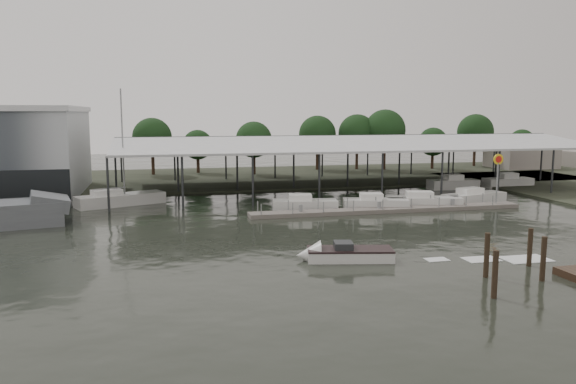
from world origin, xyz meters
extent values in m
plane|color=black|center=(0.00, 0.00, 0.00)|extent=(200.00, 200.00, 0.00)
cube|color=#373C2D|center=(0.00, 42.00, 0.10)|extent=(140.00, 30.00, 0.30)
cube|color=#2B2D30|center=(17.00, 28.00, 6.76)|extent=(58.00, 0.40, 0.30)
cylinder|color=#2B2D30|center=(-12.00, 16.50, 2.75)|extent=(0.24, 0.24, 5.50)
cylinder|color=#2B2D30|center=(-12.00, 39.50, 2.75)|extent=(0.24, 0.24, 5.50)
cylinder|color=#2B2D30|center=(46.00, 39.50, 2.75)|extent=(0.24, 0.24, 5.50)
cube|color=slate|center=(15.00, 10.00, 0.20)|extent=(28.00, 2.00, 0.40)
cylinder|color=gray|center=(2.00, 9.10, 0.80)|extent=(0.10, 0.10, 1.20)
cylinder|color=gray|center=(28.00, 10.90, 0.80)|extent=(0.10, 0.10, 1.20)
cube|color=gray|center=(14.00, 10.00, 0.70)|extent=(0.30, 0.30, 0.70)
cylinder|color=gray|center=(27.00, 10.00, 2.50)|extent=(0.16, 0.16, 5.00)
cylinder|color=yellow|center=(27.00, 10.00, 5.00)|extent=(1.10, 0.12, 1.10)
cylinder|color=red|center=(27.00, 9.93, 5.00)|extent=(0.70, 0.05, 0.70)
cube|color=gray|center=(55.00, 45.00, 2.00)|extent=(10.00, 8.00, 4.00)
cube|color=#565A60|center=(-16.65, 11.66, 1.90)|extent=(4.20, 5.10, 1.83)
cube|color=silver|center=(-11.09, 20.29, 0.50)|extent=(9.45, 6.01, 1.40)
cube|color=white|center=(-12.43, 19.71, 1.40)|extent=(3.40, 2.81, 0.80)
cylinder|color=gray|center=(-10.66, 20.47, 6.58)|extent=(0.16, 0.16, 11.34)
cylinder|color=gray|center=(-12.18, 19.82, 1.90)|extent=(3.26, 1.49, 0.12)
cube|color=silver|center=(5.05, -6.68, 0.35)|extent=(5.93, 3.14, 0.90)
cone|color=silver|center=(2.34, -6.11, 0.35)|extent=(1.98, 2.29, 2.00)
cube|color=black|center=(5.05, -6.68, 0.75)|extent=(5.95, 3.19, 0.12)
cube|color=#2B2D30|center=(4.60, -6.59, 1.00)|extent=(1.47, 1.62, 0.50)
cube|color=silver|center=(10.74, -7.90, 0.02)|extent=(2.30, 1.50, 0.04)
cube|color=silver|center=(13.67, -8.53, 0.02)|extent=(3.10, 2.00, 0.04)
cube|color=silver|center=(16.60, -9.16, 0.02)|extent=(3.90, 2.50, 0.04)
cube|color=silver|center=(7.17, 12.82, 0.50)|extent=(6.77, 3.34, 1.10)
cube|color=white|center=(6.67, 12.82, 1.30)|extent=(2.52, 1.99, 0.70)
cube|color=silver|center=(14.36, 11.78, 0.50)|extent=(6.84, 3.67, 1.10)
cube|color=white|center=(13.86, 11.78, 1.30)|extent=(2.59, 2.10, 0.70)
cube|color=silver|center=(19.77, 11.96, 0.50)|extent=(8.00, 4.10, 1.10)
cube|color=white|center=(19.27, 11.96, 1.30)|extent=(3.02, 2.24, 0.70)
cube|color=silver|center=(26.41, 13.23, 0.50)|extent=(7.90, 3.99, 1.10)
cube|color=white|center=(25.91, 13.23, 1.30)|extent=(2.97, 2.21, 0.70)
cylinder|color=#332519|center=(14.41, -13.63, 1.01)|extent=(0.32, 0.32, 3.23)
cylinder|color=#332519|center=(9.87, -15.73, 0.99)|extent=(0.32, 0.32, 3.18)
cylinder|color=#332519|center=(11.64, -12.22, 1.05)|extent=(0.32, 0.32, 3.29)
cylinder|color=#332519|center=(15.74, -10.64, 0.93)|extent=(0.32, 0.32, 3.06)
cylinder|color=#312015|center=(-7.78, 48.10, 2.15)|extent=(0.50, 0.50, 4.30)
sphere|color=#1C3E19|center=(-7.78, 48.10, 6.02)|extent=(6.02, 6.02, 6.02)
cylinder|color=#312015|center=(-0.78, 49.14, 1.69)|extent=(0.50, 0.50, 3.38)
sphere|color=#1C3E19|center=(-0.78, 49.14, 4.74)|extent=(4.74, 4.74, 4.74)
cylinder|color=#312015|center=(7.57, 45.09, 2.01)|extent=(0.50, 0.50, 4.03)
sphere|color=#1C3E19|center=(7.57, 45.09, 5.64)|extent=(5.64, 5.64, 5.64)
cylinder|color=#312015|center=(19.20, 49.74, 2.22)|extent=(0.50, 0.50, 4.45)
sphere|color=#1C3E19|center=(19.20, 49.74, 6.22)|extent=(6.22, 6.22, 6.22)
cylinder|color=#312015|center=(26.03, 49.11, 2.27)|extent=(0.50, 0.50, 4.55)
sphere|color=#1C3E19|center=(26.03, 49.11, 6.37)|extent=(6.37, 6.37, 6.37)
cylinder|color=#312015|center=(30.38, 47.52, 2.47)|extent=(0.50, 0.50, 4.93)
sphere|color=#1C3E19|center=(30.38, 47.52, 6.90)|extent=(6.90, 6.90, 6.90)
cylinder|color=#312015|center=(39.01, 46.97, 1.74)|extent=(0.50, 0.50, 3.47)
sphere|color=#1C3E19|center=(39.01, 46.97, 4.86)|extent=(4.86, 4.86, 4.86)
cylinder|color=#312015|center=(48.82, 49.86, 2.28)|extent=(0.50, 0.50, 4.56)
sphere|color=#1C3E19|center=(48.82, 49.86, 6.39)|extent=(6.39, 6.39, 6.39)
cylinder|color=#312015|center=(57.25, 48.19, 1.63)|extent=(0.50, 0.50, 3.26)
sphere|color=#1C3E19|center=(57.25, 48.19, 4.56)|extent=(4.56, 4.56, 4.56)
camera|label=1|loc=(-7.29, -41.05, 9.69)|focal=35.00mm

